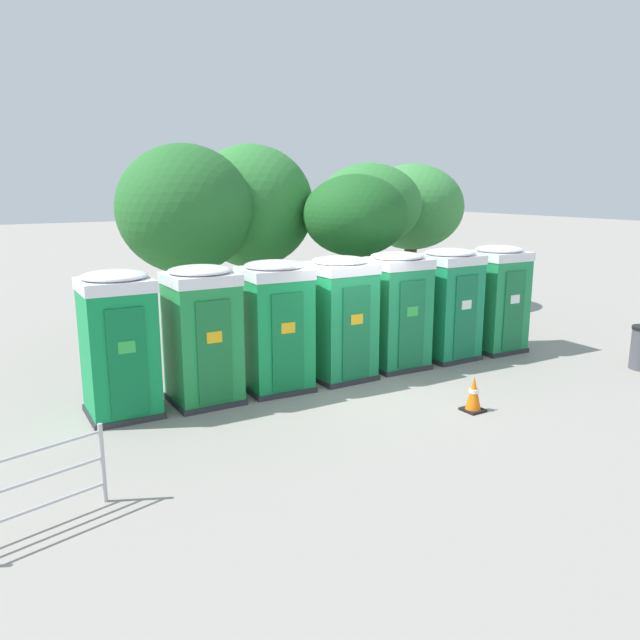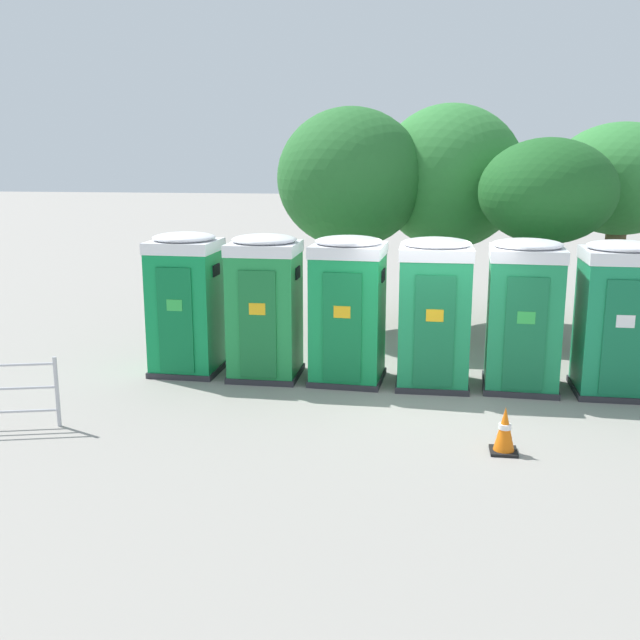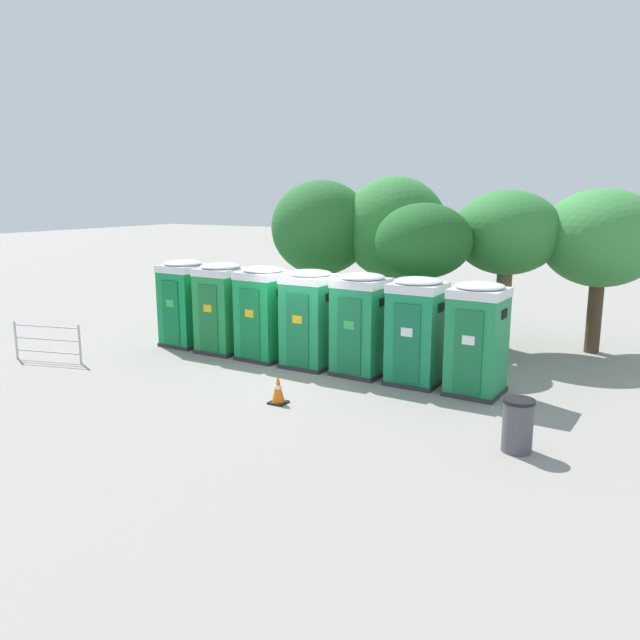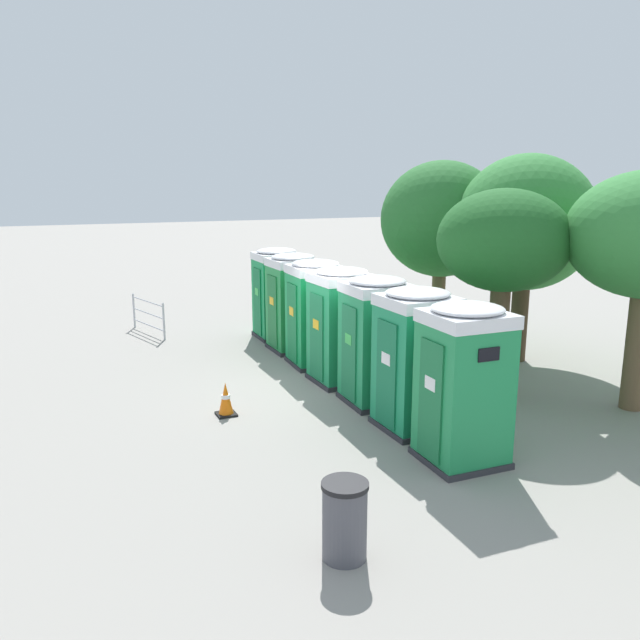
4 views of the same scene
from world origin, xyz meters
name	(u,v)px [view 3 (image 3 of 4)]	position (x,y,z in m)	size (l,w,h in m)	color
ground_plane	(300,370)	(0.00, 0.00, 0.00)	(120.00, 120.00, 0.00)	gray
portapotty_0	(184,303)	(-4.39, 0.66, 1.28)	(1.22, 1.23, 2.54)	#2D2D33
portapotty_1	(221,308)	(-2.92, 0.55, 1.28)	(1.22, 1.21, 2.54)	#2D2D33
portapotty_2	(263,313)	(-1.45, 0.50, 1.28)	(1.31, 1.28, 2.54)	#2D2D33
portapotty_3	(309,318)	(0.01, 0.45, 1.28)	(1.22, 1.21, 2.54)	#2D2D33
portapotty_4	(361,324)	(1.49, 0.47, 1.28)	(1.29, 1.26, 2.54)	#2D2D33
portapotty_5	(416,330)	(2.95, 0.42, 1.28)	(1.22, 1.21, 2.54)	#2D2D33
portapotty_6	(477,338)	(4.42, 0.33, 1.28)	(1.23, 1.25, 2.54)	#2D2D33
street_tree_0	(507,234)	(3.90, 4.82, 3.32)	(3.01, 3.01, 4.55)	brown
street_tree_1	(321,229)	(-1.81, 4.29, 3.35)	(3.17, 3.17, 4.88)	brown
street_tree_2	(394,229)	(0.33, 5.17, 3.35)	(3.27, 3.27, 4.98)	#4C3826
street_tree_3	(424,243)	(2.12, 2.97, 3.13)	(2.62, 2.62, 4.20)	brown
street_tree_4	(601,239)	(6.25, 5.72, 3.21)	(3.28, 3.28, 4.59)	#4C3826
trash_can	(518,425)	(5.97, -2.50, 0.48)	(0.55, 0.55, 0.95)	#4C4C54
traffic_cone	(278,390)	(0.95, -2.44, 0.31)	(0.36, 0.36, 0.64)	black
event_barrier	(47,341)	(-6.36, -2.59, 0.57)	(1.99, 0.57, 1.05)	#B7B7BC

